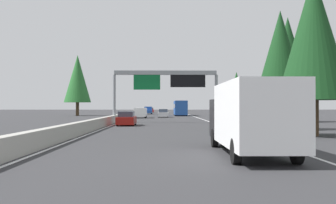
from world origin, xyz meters
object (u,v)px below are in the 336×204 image
Objects in this scene: sign_gantry_overhead at (167,81)px; sedan_near_center at (126,119)px; minivan_mid_right at (141,112)px; conifer_right_far at (236,89)px; bus_distant_b at (180,107)px; conifer_right_near at (280,57)px; pickup_mid_center at (148,110)px; sedan_near_right at (151,110)px; conifer_right_foreground at (314,36)px; box_truck_far_center at (250,116)px; sedan_far_right at (163,113)px; conifer_right_mid at (288,58)px; conifer_left_mid at (78,79)px.

sedan_near_center is at bearing 147.62° from sign_gantry_overhead.
conifer_right_far is at bearing -60.33° from minivan_mid_right.
bus_distant_b is at bearing -4.98° from sign_gantry_overhead.
pickup_mid_center is at bearing 11.95° from conifer_right_near.
sedan_near_right is 95.18m from conifer_right_near.
sedan_near_center is 87.03m from sedan_near_right.
conifer_right_near is (-33.22, -13.99, 5.33)m from minivan_mid_right.
bus_distant_b is (-15.91, -7.36, 0.80)m from pickup_mid_center.
conifer_right_far reaches higher than sedan_near_center.
conifer_right_foreground is (-40.98, -13.96, 5.77)m from minivan_mid_right.
box_truck_far_center reaches higher than sedan_near_center.
pickup_mid_center is at bearing 7.45° from sedan_far_right.
conifer_right_mid is at bearing -19.47° from conifer_right_near.
sedan_far_right is 46.19m from conifer_right_foreground.
bus_distant_b is 1.04× the size of conifer_right_foreground.
minivan_mid_right is at bearing 49.62° from conifer_right_mid.
sign_gantry_overhead is at bearing -32.38° from sedan_near_center.
bus_distant_b reaches higher than sedan_near_right.
pickup_mid_center is (52.20, 4.20, -4.09)m from sign_gantry_overhead.
conifer_right_far is (51.35, -4.24, -1.44)m from conifer_right_foreground.
conifer_right_foreground is (-57.67, -6.54, 5.00)m from bus_distant_b.
bus_distant_b is 36.30m from conifer_right_mid.
sedan_far_right is at bearing 3.71° from box_truck_far_center.
box_truck_far_center is 1.93× the size of sedan_near_center.
minivan_mid_right is at bearing 179.89° from pickup_mid_center.
pickup_mid_center is at bearing -179.64° from sedan_near_right.
box_truck_far_center is at bearing -176.16° from sedan_near_right.
sedan_near_center is 23.16m from conifer_right_mid.
conifer_right_far reaches higher than sedan_near_right.
conifer_right_mid is (2.77, -15.53, 3.16)m from sign_gantry_overhead.
conifer_right_near is 0.82× the size of conifer_left_mid.
sign_gantry_overhead is 16.09m from conifer_right_mid.
sedan_near_center is 0.79× the size of pickup_mid_center.
conifer_right_foreground is 0.87× the size of conifer_left_mid.
box_truck_far_center is (-31.63, -3.15, -3.39)m from sign_gantry_overhead.
conifer_left_mid is (35.42, 18.33, 2.70)m from sign_gantry_overhead.
conifer_right_foreground is (-44.66, -10.12, 6.04)m from sedan_far_right.
bus_distant_b reaches higher than box_truck_far_center.
sedan_far_right is at bearing 12.77° from conifer_right_foreground.
sedan_near_right is at bearing 3.84° from box_truck_far_center.
conifer_right_foreground is 63.34m from conifer_left_mid.
pickup_mid_center is 29.02m from conifer_right_far.
sedan_far_right is 0.33× the size of conifer_right_mid.
conifer_left_mid reaches higher than bus_distant_b.
pickup_mid_center is at bearing 5.01° from box_truck_far_center.
conifer_right_far is (43.59, -4.20, -1.00)m from conifer_right_near.
conifer_right_mid reaches higher than sedan_near_right.
bus_distant_b reaches higher than minivan_mid_right.
conifer_right_near is at bearing -0.24° from conifer_right_foreground.
pickup_mid_center is 53.71m from conifer_right_mid.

